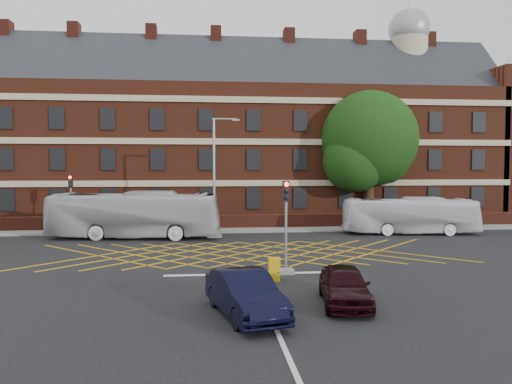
{
  "coord_description": "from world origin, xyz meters",
  "views": [
    {
      "loc": [
        -2.13,
        -26.02,
        4.95
      ],
      "look_at": [
        0.71,
        1.5,
        3.51
      ],
      "focal_mm": 35.0,
      "sensor_mm": 36.0,
      "label": 1
    }
  ],
  "objects": [
    {
      "name": "utility_cabinet",
      "position": [
        0.83,
        -4.95,
        0.5
      ],
      "size": [
        0.47,
        0.41,
        1.01
      ],
      "primitive_type": "cube",
      "color": "gold",
      "rests_on": "ground"
    },
    {
      "name": "car_maroon",
      "position": [
        2.82,
        -8.85,
        0.7
      ],
      "size": [
        2.23,
        4.29,
        1.4
      ],
      "primitive_type": "imported",
      "rotation": [
        0.0,
        0.0,
        -0.15
      ],
      "color": "black",
      "rests_on": "ground"
    },
    {
      "name": "boundary_wall",
      "position": [
        0.0,
        13.0,
        0.55
      ],
      "size": [
        56.0,
        0.5,
        1.1
      ],
      "primitive_type": "cube",
      "color": "#531F16",
      "rests_on": "ground"
    },
    {
      "name": "far_pavement",
      "position": [
        0.0,
        12.0,
        0.06
      ],
      "size": [
        60.0,
        3.0,
        0.12
      ],
      "primitive_type": "cube",
      "color": "slate",
      "rests_on": "ground"
    },
    {
      "name": "traffic_light_near",
      "position": [
        1.58,
        -3.54,
        1.76
      ],
      "size": [
        0.7,
        0.7,
        4.27
      ],
      "color": "slate",
      "rests_on": "ground"
    },
    {
      "name": "bus_right",
      "position": [
        12.73,
        8.77,
        1.34
      ],
      "size": [
        9.84,
        3.4,
        2.68
      ],
      "primitive_type": "imported",
      "rotation": [
        0.0,
        0.0,
        1.45
      ],
      "color": "silver",
      "rests_on": "ground"
    },
    {
      "name": "street_lamp",
      "position": [
        -1.4,
        8.67,
        2.78
      ],
      "size": [
        2.25,
        1.0,
        8.25
      ],
      "color": "slate",
      "rests_on": "ground"
    },
    {
      "name": "car_navy",
      "position": [
        -0.82,
        -9.87,
        0.75
      ],
      "size": [
        2.65,
        4.78,
        1.49
      ],
      "primitive_type": "imported",
      "rotation": [
        0.0,
        0.0,
        0.25
      ],
      "color": "black",
      "rests_on": "ground"
    },
    {
      "name": "deciduous_tree",
      "position": [
        11.84,
        15.5,
        6.69
      ],
      "size": [
        8.3,
        8.24,
        11.38
      ],
      "color": "black",
      "rests_on": "ground"
    },
    {
      "name": "centre_line",
      "position": [
        0.0,
        -10.0,
        0.01
      ],
      "size": [
        0.15,
        14.0,
        0.02
      ],
      "primitive_type": "cube",
      "color": "silver",
      "rests_on": "ground"
    },
    {
      "name": "box_junction_hatching",
      "position": [
        0.0,
        2.0,
        0.01
      ],
      "size": [
        8.22,
        8.22,
        0.02
      ],
      "primitive_type": "cube",
      "rotation": [
        0.0,
        0.0,
        0.79
      ],
      "color": "#CC990C",
      "rests_on": "ground"
    },
    {
      "name": "traffic_light_far",
      "position": [
        -11.98,
        11.96,
        1.76
      ],
      "size": [
        0.7,
        0.7,
        4.27
      ],
      "color": "slate",
      "rests_on": "ground"
    },
    {
      "name": "victorian_building",
      "position": [
        0.25,
        22.0,
        7.84
      ],
      "size": [
        51.0,
        12.17,
        20.4
      ],
      "color": "#5A2717",
      "rests_on": "ground"
    },
    {
      "name": "bus_left",
      "position": [
        -6.94,
        8.63,
        1.61
      ],
      "size": [
        11.82,
        4.08,
        3.22
      ],
      "primitive_type": "imported",
      "rotation": [
        0.0,
        0.0,
        1.45
      ],
      "color": "#B9B9BE",
      "rests_on": "ground"
    },
    {
      "name": "ground",
      "position": [
        0.0,
        0.0,
        0.0
      ],
      "size": [
        120.0,
        120.0,
        0.0
      ],
      "primitive_type": "plane",
      "color": "black",
      "rests_on": "ground"
    },
    {
      "name": "stop_line",
      "position": [
        0.0,
        -3.5,
        0.01
      ],
      "size": [
        8.0,
        0.3,
        0.02
      ],
      "primitive_type": "cube",
      "color": "silver",
      "rests_on": "ground"
    },
    {
      "name": "direction_signs",
      "position": [
        -12.31,
        11.31,
        1.38
      ],
      "size": [
        1.1,
        0.16,
        2.2
      ],
      "color": "gray",
      "rests_on": "ground"
    }
  ]
}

